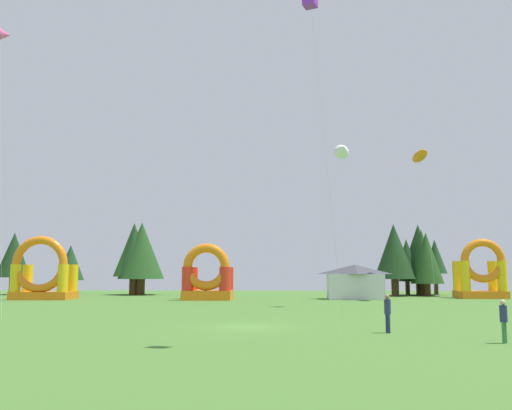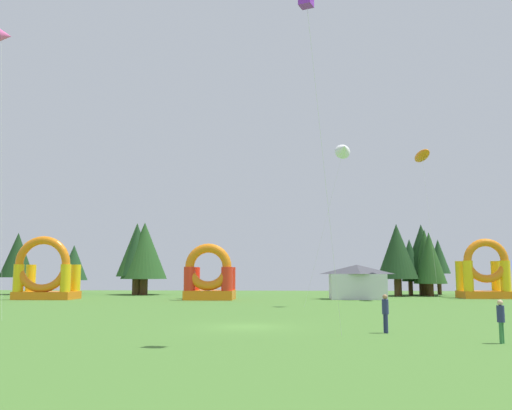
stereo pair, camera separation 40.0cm
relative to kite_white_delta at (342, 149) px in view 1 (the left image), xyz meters
The scene contains 21 objects.
ground_plane 23.47m from the kite_white_delta, 112.30° to the right, with size 120.00×120.00×0.00m, color #47752D.
kite_white_delta is the anchor object (origin of this frame).
kite_pink_delta 28.43m from the kite_white_delta, 155.55° to the right, with size 3.93×4.21×20.60m.
kite_orange_parafoil 15.13m from the kite_white_delta, 50.28° to the left, with size 1.70×5.07×16.26m.
person_near_camera 27.48m from the kite_white_delta, 80.86° to the right, with size 0.43×0.43×1.79m.
person_left_edge 23.94m from the kite_white_delta, 90.62° to the right, with size 0.41×0.41×1.86m.
inflatable_orange_dome 26.48m from the kite_white_delta, 43.88° to the left, with size 5.19×3.91×6.74m.
inflatable_red_slide 21.30m from the kite_white_delta, 139.08° to the left, with size 5.23×4.36×6.01m.
inflatable_blue_arch 35.38m from the kite_white_delta, 160.28° to the left, with size 6.32×3.94×6.86m.
festival_tent 18.71m from the kite_white_delta, 79.38° to the left, with size 5.98×3.92×3.79m.
tree_row_1 48.85m from the kite_white_delta, 149.44° to the left, with size 4.42×4.42×8.29m.
tree_row_2 45.73m from the kite_white_delta, 141.46° to the left, with size 3.89×3.89×6.75m.
tree_row_3 36.35m from the kite_white_delta, 135.36° to the left, with size 5.23×5.23×9.55m.
tree_row_4 35.86m from the kite_white_delta, 135.71° to the left, with size 4.50×4.50×9.33m.
tree_row_5 35.37m from the kite_white_delta, 134.41° to the left, with size 6.08×6.08×9.60m.
tree_row_6 25.54m from the kite_white_delta, 68.85° to the left, with size 5.13×5.13×9.05m.
tree_row_7 28.89m from the kite_white_delta, 66.70° to the left, with size 3.17×3.17×7.27m.
tree_row_8 29.64m from the kite_white_delta, 63.89° to the left, with size 5.34×5.34×9.25m.
tree_row_9 28.93m from the kite_white_delta, 62.72° to the left, with size 3.48×3.48×8.52m.
tree_row_10 27.40m from the kite_white_delta, 60.52° to the left, with size 4.08×4.08×7.97m.
tree_row_11 32.84m from the kite_white_delta, 61.27° to the left, with size 3.08×3.08×7.37m.
Camera 1 is at (1.92, -30.26, 2.92)m, focal length 38.60 mm.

